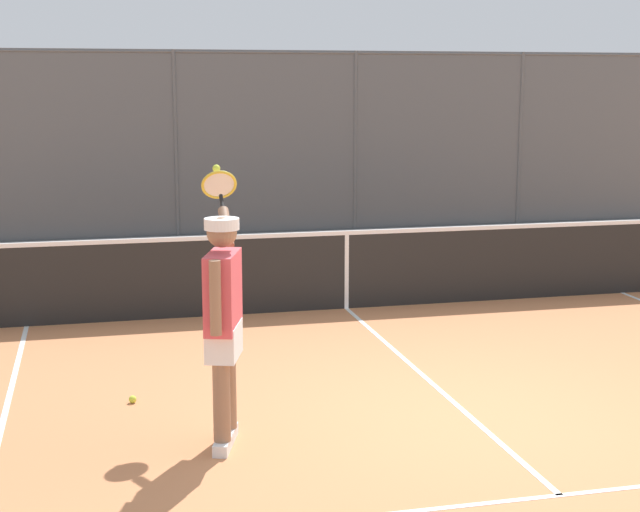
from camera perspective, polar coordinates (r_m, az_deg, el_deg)
ground_plane at (r=8.05m, az=9.11°, el=-9.60°), size 60.00×60.00×0.00m
court_line_markings at (r=6.61m, az=15.03°, el=-14.39°), size 7.55×10.07×0.01m
fence_backdrop at (r=17.17m, az=-3.53°, el=5.70°), size 18.65×1.37×3.26m
tennis_net at (r=11.59m, az=1.58°, el=-0.76°), size 9.71×0.09×1.07m
tennis_player at (r=7.16m, az=-5.80°, el=-3.33°), size 0.43×1.44×2.05m
tennis_ball_near_net at (r=8.47m, az=-11.12°, el=-8.39°), size 0.07×0.07×0.07m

